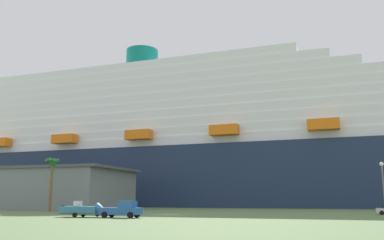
# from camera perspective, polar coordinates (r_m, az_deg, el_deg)

# --- Properties ---
(ground_plane) EXTENTS (600.00, 600.00, 0.00)m
(ground_plane) POSITION_cam_1_polar(r_m,az_deg,el_deg) (96.69, 2.01, -12.29)
(ground_plane) COLOR #567042
(cruise_ship) EXTENTS (268.00, 55.64, 62.35)m
(cruise_ship) POSITION_cam_1_polar(r_m,az_deg,el_deg) (130.66, 5.13, -3.86)
(cruise_ship) COLOR #1E2D4C
(cruise_ship) RESTS_ON ground_plane
(terminal_building) EXTENTS (64.33, 27.28, 9.65)m
(terminal_building) POSITION_cam_1_polar(r_m,az_deg,el_deg) (115.09, -24.13, -8.72)
(terminal_building) COLOR slate
(terminal_building) RESTS_ON ground_plane
(pickup_truck) EXTENTS (5.73, 2.60, 2.20)m
(pickup_truck) POSITION_cam_1_polar(r_m,az_deg,el_deg) (56.61, -9.64, -12.13)
(pickup_truck) COLOR #2659A5
(pickup_truck) RESTS_ON ground_plane
(small_boat_on_trailer) EXTENTS (7.77, 2.47, 2.15)m
(small_boat_on_trailer) POSITION_cam_1_polar(r_m,az_deg,el_deg) (59.33, -14.49, -11.95)
(small_boat_on_trailer) COLOR #595960
(small_boat_on_trailer) RESTS_ON ground_plane
(palm_tree) EXTENTS (3.14, 3.16, 10.50)m
(palm_tree) POSITION_cam_1_polar(r_m,az_deg,el_deg) (87.03, -18.78, -6.39)
(palm_tree) COLOR brown
(palm_tree) RESTS_ON ground_plane
(street_lamp) EXTENTS (0.56, 0.56, 7.46)m
(street_lamp) POSITION_cam_1_polar(r_m,az_deg,el_deg) (62.66, 24.90, -7.61)
(street_lamp) COLOR slate
(street_lamp) RESTS_ON ground_plane
(parked_car_green_wagon) EXTENTS (4.81, 2.67, 1.58)m
(parked_car_green_wagon) POSITION_cam_1_polar(r_m,az_deg,el_deg) (104.57, -22.50, -10.92)
(parked_car_green_wagon) COLOR #2D723F
(parked_car_green_wagon) RESTS_ON ground_plane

